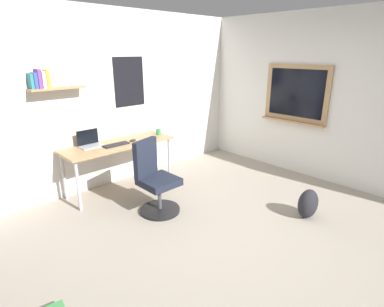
# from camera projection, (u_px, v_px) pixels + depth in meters

# --- Properties ---
(ground_plane) EXTENTS (5.20, 5.20, 0.00)m
(ground_plane) POSITION_uv_depth(u_px,v_px,m) (235.00, 243.00, 3.35)
(ground_plane) COLOR #9E9384
(ground_plane) RESTS_ON ground
(wall_back) EXTENTS (5.00, 0.30, 2.60)m
(wall_back) POSITION_uv_depth(u_px,v_px,m) (112.00, 100.00, 4.61)
(wall_back) COLOR silver
(wall_back) RESTS_ON ground
(wall_right) EXTENTS (0.22, 5.00, 2.60)m
(wall_right) POSITION_uv_depth(u_px,v_px,m) (341.00, 100.00, 4.55)
(wall_right) COLOR silver
(wall_right) RESTS_ON ground
(desk) EXTENTS (1.63, 0.58, 0.72)m
(desk) POSITION_uv_depth(u_px,v_px,m) (119.00, 148.00, 4.47)
(desk) COLOR tan
(desk) RESTS_ON ground
(office_chair) EXTENTS (0.52, 0.54, 0.95)m
(office_chair) POSITION_uv_depth(u_px,v_px,m) (155.00, 182.00, 3.91)
(office_chair) COLOR black
(office_chair) RESTS_ON ground
(laptop) EXTENTS (0.31, 0.21, 0.23)m
(laptop) POSITION_uv_depth(u_px,v_px,m) (90.00, 143.00, 4.28)
(laptop) COLOR #ADAFB5
(laptop) RESTS_ON desk
(keyboard) EXTENTS (0.37, 0.13, 0.02)m
(keyboard) POSITION_uv_depth(u_px,v_px,m) (116.00, 145.00, 4.34)
(keyboard) COLOR black
(keyboard) RESTS_ON desk
(computer_mouse) EXTENTS (0.10, 0.06, 0.03)m
(computer_mouse) POSITION_uv_depth(u_px,v_px,m) (133.00, 140.00, 4.52)
(computer_mouse) COLOR #262628
(computer_mouse) RESTS_ON desk
(coffee_mug) EXTENTS (0.08, 0.08, 0.09)m
(coffee_mug) POSITION_uv_depth(u_px,v_px,m) (158.00, 132.00, 4.88)
(coffee_mug) COLOR #338C4C
(coffee_mug) RESTS_ON desk
(backpack) EXTENTS (0.32, 0.22, 0.38)m
(backpack) POSITION_uv_depth(u_px,v_px,m) (308.00, 204.00, 3.81)
(backpack) COLOR #232328
(backpack) RESTS_ON ground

